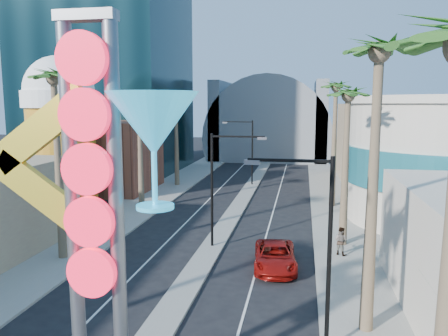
# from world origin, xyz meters

# --- Properties ---
(sidewalk_west) EXTENTS (5.00, 100.00, 0.15)m
(sidewalk_west) POSITION_xyz_m (-9.50, 35.00, 0.07)
(sidewalk_west) COLOR gray
(sidewalk_west) RESTS_ON ground
(sidewalk_east) EXTENTS (5.00, 100.00, 0.15)m
(sidewalk_east) POSITION_xyz_m (9.50, 35.00, 0.07)
(sidewalk_east) COLOR gray
(sidewalk_east) RESTS_ON ground
(median) EXTENTS (1.60, 84.00, 0.15)m
(median) POSITION_xyz_m (0.00, 38.00, 0.07)
(median) COLOR gray
(median) RESTS_ON ground
(brick_filler_west) EXTENTS (10.00, 10.00, 8.00)m
(brick_filler_west) POSITION_xyz_m (-16.00, 38.00, 4.00)
(brick_filler_west) COLOR brown
(brick_filler_west) RESTS_ON ground
(filler_east) EXTENTS (10.00, 20.00, 10.00)m
(filler_east) POSITION_xyz_m (16.00, 48.00, 5.00)
(filler_east) COLOR #997C62
(filler_east) RESTS_ON ground
(beer_mug) EXTENTS (7.00, 7.00, 14.50)m
(beer_mug) POSITION_xyz_m (-17.00, 30.00, 7.84)
(beer_mug) COLOR orange
(beer_mug) RESTS_ON ground
(turquoise_building) EXTENTS (16.60, 16.60, 10.60)m
(turquoise_building) POSITION_xyz_m (18.00, 30.00, 5.25)
(turquoise_building) COLOR beige
(turquoise_building) RESTS_ON ground
(canopy) EXTENTS (22.00, 16.00, 22.00)m
(canopy) POSITION_xyz_m (0.00, 72.00, 4.31)
(canopy) COLOR slate
(canopy) RESTS_ON ground
(neon_sign) EXTENTS (6.53, 2.60, 12.55)m
(neon_sign) POSITION_xyz_m (0.82, 2.96, 7.31)
(neon_sign) COLOR gray
(neon_sign) RESTS_ON ground
(streetlight_0) EXTENTS (3.79, 0.25, 8.00)m
(streetlight_0) POSITION_xyz_m (0.55, 20.00, 4.88)
(streetlight_0) COLOR black
(streetlight_0) RESTS_ON ground
(streetlight_1) EXTENTS (3.79, 0.25, 8.00)m
(streetlight_1) POSITION_xyz_m (-0.55, 44.00, 4.88)
(streetlight_1) COLOR black
(streetlight_1) RESTS_ON ground
(streetlight_2) EXTENTS (3.45, 0.25, 8.00)m
(streetlight_2) POSITION_xyz_m (6.72, 8.00, 4.83)
(streetlight_2) COLOR black
(streetlight_2) RESTS_ON ground
(palm_1) EXTENTS (2.40, 2.40, 12.70)m
(palm_1) POSITION_xyz_m (-9.00, 16.00, 10.82)
(palm_1) COLOR brown
(palm_1) RESTS_ON ground
(palm_2) EXTENTS (2.40, 2.40, 11.20)m
(palm_2) POSITION_xyz_m (-9.00, 30.00, 9.48)
(palm_2) COLOR brown
(palm_2) RESTS_ON ground
(palm_3) EXTENTS (2.40, 2.40, 11.20)m
(palm_3) POSITION_xyz_m (-9.00, 42.00, 9.48)
(palm_3) COLOR brown
(palm_3) RESTS_ON ground
(palm_5) EXTENTS (2.40, 2.40, 13.20)m
(palm_5) POSITION_xyz_m (9.00, 10.00, 11.27)
(palm_5) COLOR brown
(palm_5) RESTS_ON ground
(palm_6) EXTENTS (2.40, 2.40, 11.70)m
(palm_6) POSITION_xyz_m (9.00, 22.00, 9.93)
(palm_6) COLOR brown
(palm_6) RESTS_ON ground
(palm_7) EXTENTS (2.40, 2.40, 12.70)m
(palm_7) POSITION_xyz_m (9.00, 34.00, 10.82)
(palm_7) COLOR brown
(palm_7) RESTS_ON ground
(red_pickup) EXTENTS (2.96, 5.59, 1.50)m
(red_pickup) POSITION_xyz_m (4.58, 16.91, 0.75)
(red_pickup) COLOR maroon
(red_pickup) RESTS_ON ground
(pedestrian_b) EXTENTS (1.13, 1.07, 1.85)m
(pedestrian_b) POSITION_xyz_m (8.67, 19.68, 1.08)
(pedestrian_b) COLOR gray
(pedestrian_b) RESTS_ON sidewalk_east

